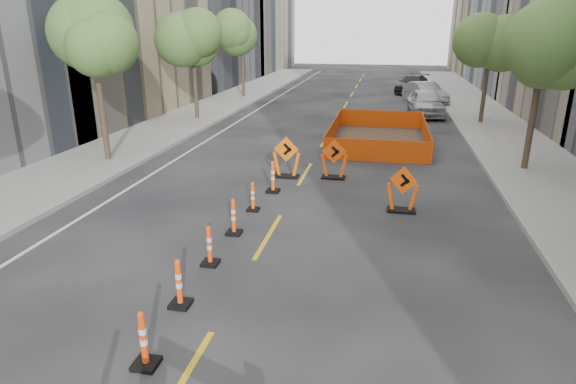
% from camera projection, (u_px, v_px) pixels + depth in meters
% --- Properties ---
extents(ground_plane, '(140.00, 140.00, 0.00)m').
position_uv_depth(ground_plane, '(220.00, 317.00, 9.41)').
color(ground_plane, black).
extents(sidewalk_left, '(4.00, 90.00, 0.15)m').
position_uv_depth(sidewalk_left, '(120.00, 149.00, 22.21)').
color(sidewalk_left, gray).
rests_on(sidewalk_left, ground).
extents(sidewalk_right, '(4.00, 90.00, 0.15)m').
position_uv_depth(sidewalk_right, '(540.00, 171.00, 18.82)').
color(sidewalk_right, gray).
rests_on(sidewalk_right, ground).
extents(bld_left_d, '(12.00, 16.00, 14.00)m').
position_uv_depth(bld_left_d, '(183.00, 10.00, 46.69)').
color(bld_left_d, '#4C4C51').
rests_on(bld_left_d, ground).
extents(bld_right_e, '(12.00, 14.00, 16.00)m').
position_uv_depth(bld_right_e, '(512.00, 5.00, 57.94)').
color(bld_right_e, tan).
rests_on(bld_right_e, ground).
extents(tree_l_b, '(2.80, 2.80, 5.95)m').
position_uv_depth(tree_l_b, '(95.00, 51.00, 18.80)').
color(tree_l_b, '#382B1E').
rests_on(tree_l_b, ground).
extents(tree_l_c, '(2.80, 2.80, 5.95)m').
position_uv_depth(tree_l_c, '(193.00, 43.00, 28.07)').
color(tree_l_c, '#382B1E').
rests_on(tree_l_c, ground).
extents(tree_l_d, '(2.80, 2.80, 5.95)m').
position_uv_depth(tree_l_d, '(242.00, 39.00, 37.34)').
color(tree_l_d, '#382B1E').
rests_on(tree_l_d, ground).
extents(tree_r_b, '(2.80, 2.80, 5.95)m').
position_uv_depth(tree_r_b, '(543.00, 52.00, 17.49)').
color(tree_r_b, '#382B1E').
rests_on(tree_r_b, ground).
extents(tree_r_c, '(2.80, 2.80, 5.95)m').
position_uv_depth(tree_r_c, '(491.00, 44.00, 26.76)').
color(tree_r_c, '#382B1E').
rests_on(tree_r_c, ground).
extents(channelizer_2, '(0.41, 0.41, 1.05)m').
position_uv_depth(channelizer_2, '(143.00, 339.00, 7.90)').
color(channelizer_2, '#EA3D09').
rests_on(channelizer_2, ground).
extents(channelizer_3, '(0.41, 0.41, 1.04)m').
position_uv_depth(channelizer_3, '(179.00, 283.00, 9.64)').
color(channelizer_3, '#FF440A').
rests_on(channelizer_3, ground).
extents(channelizer_4, '(0.39, 0.39, 1.00)m').
position_uv_depth(channelizer_4, '(209.00, 245.00, 11.36)').
color(channelizer_4, '#FB440A').
rests_on(channelizer_4, ground).
extents(channelizer_5, '(0.40, 0.40, 1.02)m').
position_uv_depth(channelizer_5, '(233.00, 217.00, 13.06)').
color(channelizer_5, '#F94B0A').
rests_on(channelizer_5, ground).
extents(channelizer_6, '(0.36, 0.36, 0.92)m').
position_uv_depth(channelizer_6, '(253.00, 196.00, 14.77)').
color(channelizer_6, '#FA520A').
rests_on(channelizer_6, ground).
extents(channelizer_7, '(0.44, 0.44, 1.10)m').
position_uv_depth(channelizer_7, '(273.00, 177.00, 16.41)').
color(channelizer_7, '#FF550A').
rests_on(channelizer_7, ground).
extents(chevron_sign_left, '(1.08, 0.69, 1.57)m').
position_uv_depth(chevron_sign_left, '(286.00, 157.00, 18.00)').
color(chevron_sign_left, '#E86109').
rests_on(chevron_sign_left, ground).
extents(chevron_sign_center, '(1.08, 0.76, 1.49)m').
position_uv_depth(chevron_sign_center, '(334.00, 159.00, 17.87)').
color(chevron_sign_center, '#FD4E0A').
rests_on(chevron_sign_center, ground).
extents(chevron_sign_right, '(1.10, 0.87, 1.45)m').
position_uv_depth(chevron_sign_right, '(403.00, 189.00, 14.62)').
color(chevron_sign_right, '#F6540A').
rests_on(chevron_sign_right, ground).
extents(safety_fence, '(4.50, 7.65, 0.96)m').
position_uv_depth(safety_fence, '(379.00, 132.00, 23.72)').
color(safety_fence, '#EB440C').
rests_on(safety_fence, ground).
extents(parked_car_near, '(2.39, 5.05, 1.67)m').
position_uv_depth(parked_car_near, '(426.00, 103.00, 30.76)').
color(parked_car_near, '#B3B3B5').
rests_on(parked_car_near, ground).
extents(parked_car_mid, '(3.32, 4.99, 1.56)m').
position_uv_depth(parked_car_mid, '(425.00, 93.00, 35.74)').
color(parked_car_mid, gray).
rests_on(parked_car_mid, ground).
extents(parked_car_far, '(3.42, 5.56, 1.50)m').
position_uv_depth(parked_car_far, '(412.00, 84.00, 41.58)').
color(parked_car_far, black).
rests_on(parked_car_far, ground).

